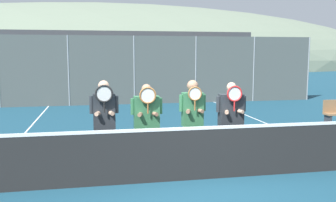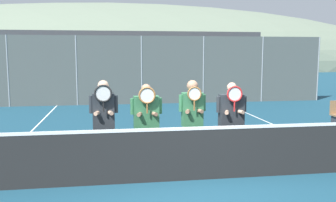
{
  "view_description": "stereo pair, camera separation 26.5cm",
  "coord_description": "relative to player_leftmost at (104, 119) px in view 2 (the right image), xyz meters",
  "views": [
    {
      "loc": [
        -1.71,
        -6.35,
        2.28
      ],
      "look_at": [
        -0.29,
        0.97,
        1.33
      ],
      "focal_mm": 40.0,
      "sensor_mm": 36.0,
      "label": 1
    },
    {
      "loc": [
        -1.45,
        -6.4,
        2.28
      ],
      "look_at": [
        -0.29,
        0.97,
        1.33
      ],
      "focal_mm": 40.0,
      "sensor_mm": 36.0,
      "label": 2
    }
  ],
  "objects": [
    {
      "name": "player_center_left",
      "position": [
        0.82,
        0.12,
        -0.04
      ],
      "size": [
        0.63,
        0.34,
        1.69
      ],
      "color": "#232838",
      "rests_on": "ground_plane"
    },
    {
      "name": "fence_back",
      "position": [
        1.57,
        9.72,
        0.48
      ],
      "size": [
        17.21,
        0.06,
        3.06
      ],
      "color": "gray",
      "rests_on": "ground_plane"
    },
    {
      "name": "player_rightmost",
      "position": [
        2.53,
        0.03,
        -0.04
      ],
      "size": [
        0.62,
        0.34,
        1.71
      ],
      "color": "black",
      "rests_on": "ground_plane"
    },
    {
      "name": "court_line_left_sideline",
      "position": [
        -2.18,
        2.29,
        -1.05
      ],
      "size": [
        0.05,
        16.0,
        0.01
      ],
      "primitive_type": "cube",
      "color": "white",
      "rests_on": "ground_plane"
    },
    {
      "name": "player_center_right",
      "position": [
        1.73,
        0.04,
        -0.01
      ],
      "size": [
        0.54,
        0.34,
        1.76
      ],
      "color": "#56565B",
      "rests_on": "ground_plane"
    },
    {
      "name": "player_leftmost",
      "position": [
        0.0,
        0.0,
        0.0
      ],
      "size": [
        0.54,
        0.34,
        1.78
      ],
      "color": "black",
      "rests_on": "ground_plane"
    },
    {
      "name": "car_far_left",
      "position": [
        -2.17,
        12.35,
        -0.15
      ],
      "size": [
        4.57,
        1.97,
        1.77
      ],
      "color": "maroon",
      "rests_on": "ground_plane"
    },
    {
      "name": "hill_distant",
      "position": [
        1.57,
        61.43,
        -1.05
      ],
      "size": [
        108.04,
        60.02,
        21.01
      ],
      "color": "slate",
      "rests_on": "ground_plane"
    },
    {
      "name": "tennis_net",
      "position": [
        1.57,
        -0.71,
        -0.55
      ],
      "size": [
        10.09,
        0.09,
        1.08
      ],
      "color": "gray",
      "rests_on": "ground_plane"
    },
    {
      "name": "ground_plane",
      "position": [
        1.57,
        -0.71,
        -1.05
      ],
      "size": [
        120.0,
        120.0,
        0.0
      ],
      "primitive_type": "plane",
      "color": "navy"
    },
    {
      "name": "car_left_of_center",
      "position": [
        2.91,
        12.02,
        -0.12
      ],
      "size": [
        4.33,
        1.92,
        1.83
      ],
      "color": "silver",
      "rests_on": "ground_plane"
    },
    {
      "name": "car_center",
      "position": [
        7.87,
        11.85,
        -0.2
      ],
      "size": [
        4.33,
        1.95,
        1.65
      ],
      "color": "maroon",
      "rests_on": "ground_plane"
    },
    {
      "name": "court_line_right_sideline",
      "position": [
        5.32,
        2.29,
        -1.05
      ],
      "size": [
        0.05,
        16.0,
        0.01
      ],
      "primitive_type": "cube",
      "color": "white",
      "rests_on": "ground_plane"
    },
    {
      "name": "clubhouse_building",
      "position": [
        0.77,
        16.57,
        0.73
      ],
      "size": [
        16.2,
        5.5,
        3.51
      ],
      "color": "beige",
      "rests_on": "ground_plane"
    }
  ]
}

